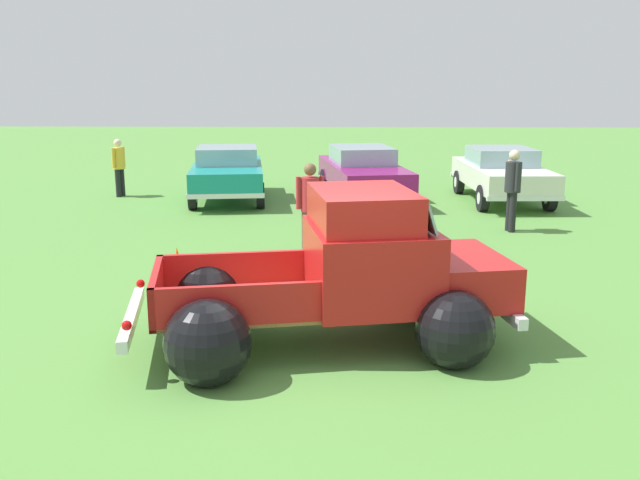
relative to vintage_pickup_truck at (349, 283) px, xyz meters
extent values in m
plane|color=#548C3D|center=(-0.38, -0.07, -0.76)|extent=(80.00, 80.00, 0.00)
cylinder|color=black|center=(0.89, 1.05, -0.38)|extent=(0.79, 0.35, 0.76)
cylinder|color=silver|center=(0.89, 1.05, -0.38)|extent=(0.38, 0.29, 0.34)
cylinder|color=black|center=(1.20, -0.66, -0.38)|extent=(0.79, 0.35, 0.76)
cylinder|color=silver|center=(1.20, -0.66, -0.38)|extent=(0.38, 0.29, 0.34)
cylinder|color=black|center=(-1.87, 0.54, -0.38)|extent=(0.79, 0.35, 0.76)
cylinder|color=silver|center=(-1.87, 0.54, -0.38)|extent=(0.38, 0.29, 0.34)
cylinder|color=black|center=(-1.55, -1.17, -0.38)|extent=(0.79, 0.35, 0.76)
cylinder|color=silver|center=(-1.55, -1.17, -0.38)|extent=(0.38, 0.29, 0.34)
sphere|color=black|center=(-1.88, 0.59, -0.32)|extent=(1.12, 1.12, 0.96)
sphere|color=black|center=(-1.54, -1.22, -0.32)|extent=(1.12, 1.12, 0.96)
cube|color=olive|center=(-1.32, -0.24, -0.22)|extent=(2.30, 1.89, 0.04)
cube|color=red|center=(-1.45, 0.47, 0.01)|extent=(2.03, 0.45, 0.50)
cube|color=red|center=(-1.18, -0.96, 0.01)|extent=(2.03, 0.45, 0.50)
cube|color=red|center=(-0.35, -0.06, 0.01)|extent=(0.36, 1.53, 0.50)
cube|color=red|center=(-2.28, -0.42, 0.01)|extent=(0.36, 1.53, 0.50)
cube|color=red|center=(0.26, 0.05, 0.24)|extent=(1.74, 1.94, 0.95)
cube|color=red|center=(0.16, 0.03, 0.94)|extent=(1.41, 1.72, 0.45)
cube|color=#8CADB7|center=(0.79, 0.15, 0.92)|extent=(0.41, 1.46, 0.38)
cube|color=red|center=(1.29, 0.24, 0.04)|extent=(1.52, 1.82, 0.55)
sphere|color=black|center=(0.88, 1.08, -0.34)|extent=(1.07, 1.07, 0.92)
sphere|color=black|center=(1.21, -0.69, -0.34)|extent=(1.07, 1.07, 0.92)
cube|color=silver|center=(-2.58, -0.48, -0.30)|extent=(0.48, 1.97, 0.14)
cube|color=silver|center=(1.82, 0.34, -0.30)|extent=(0.48, 1.97, 0.14)
sphere|color=red|center=(-2.69, 0.31, -0.12)|extent=(0.13, 0.13, 0.11)
sphere|color=red|center=(-2.40, -1.25, -0.12)|extent=(0.13, 0.13, 0.11)
cylinder|color=black|center=(-2.12, 9.12, -0.43)|extent=(0.28, 0.68, 0.66)
cylinder|color=silver|center=(-2.12, 9.12, -0.43)|extent=(0.25, 0.32, 0.30)
cylinder|color=black|center=(-3.81, 8.91, -0.43)|extent=(0.28, 0.68, 0.66)
cylinder|color=silver|center=(-3.81, 8.91, -0.43)|extent=(0.25, 0.32, 0.30)
cylinder|color=black|center=(-2.46, 11.77, -0.43)|extent=(0.28, 0.68, 0.66)
cylinder|color=silver|center=(-2.46, 11.77, -0.43)|extent=(0.25, 0.32, 0.30)
cylinder|color=black|center=(-4.15, 11.55, -0.43)|extent=(0.28, 0.68, 0.66)
cylinder|color=silver|center=(-4.15, 11.55, -0.43)|extent=(0.25, 0.32, 0.30)
cube|color=teal|center=(-3.13, 10.34, -0.05)|extent=(2.35, 4.37, 0.55)
cube|color=#8CADB7|center=(-3.15, 10.50, 0.45)|extent=(1.80, 1.94, 0.45)
cube|color=silver|center=(-3.39, 12.37, -0.31)|extent=(1.89, 0.34, 0.12)
cube|color=silver|center=(-2.87, 8.31, -0.31)|extent=(1.89, 0.34, 0.12)
cylinder|color=black|center=(1.61, 9.19, -0.43)|extent=(0.31, 0.68, 0.66)
cylinder|color=silver|center=(1.61, 9.19, -0.43)|extent=(0.26, 0.33, 0.30)
cylinder|color=black|center=(-0.01, 8.90, -0.43)|extent=(0.31, 0.68, 0.66)
cylinder|color=silver|center=(-0.01, 8.90, -0.43)|extent=(0.26, 0.33, 0.30)
cylinder|color=black|center=(1.09, 12.12, -0.43)|extent=(0.31, 0.68, 0.66)
cylinder|color=silver|center=(1.09, 12.12, -0.43)|extent=(0.26, 0.33, 0.30)
cylinder|color=black|center=(-0.52, 11.84, -0.43)|extent=(0.31, 0.68, 0.66)
cylinder|color=silver|center=(-0.52, 11.84, -0.43)|extent=(0.26, 0.33, 0.30)
cube|color=#8C1466|center=(0.54, 10.51, -0.05)|extent=(2.54, 4.89, 0.55)
cube|color=#8CADB7|center=(0.51, 10.70, 0.45)|extent=(1.83, 2.19, 0.45)
cube|color=silver|center=(0.14, 12.77, -0.31)|extent=(1.81, 0.41, 0.12)
cube|color=silver|center=(0.94, 8.26, -0.31)|extent=(1.81, 0.41, 0.12)
cylinder|color=black|center=(5.14, 8.93, -0.43)|extent=(0.23, 0.67, 0.66)
cylinder|color=silver|center=(5.14, 8.93, -0.43)|extent=(0.22, 0.31, 0.30)
cylinder|color=black|center=(3.46, 8.86, -0.43)|extent=(0.23, 0.67, 0.66)
cylinder|color=silver|center=(3.46, 8.86, -0.43)|extent=(0.22, 0.31, 0.30)
cylinder|color=black|center=(5.03, 11.70, -0.43)|extent=(0.23, 0.67, 0.66)
cylinder|color=silver|center=(5.03, 11.70, -0.43)|extent=(0.22, 0.31, 0.30)
cylinder|color=black|center=(3.34, 11.63, -0.43)|extent=(0.23, 0.67, 0.66)
cylinder|color=silver|center=(3.34, 11.63, -0.43)|extent=(0.22, 0.31, 0.30)
cube|color=silver|center=(4.24, 10.28, -0.05)|extent=(1.99, 4.41, 0.55)
cube|color=#8CADB7|center=(4.24, 10.45, 0.45)|extent=(1.64, 1.89, 0.45)
cube|color=silver|center=(4.15, 12.40, -0.31)|extent=(1.87, 0.18, 0.12)
cube|color=silver|center=(4.33, 8.15, -0.31)|extent=(1.87, 0.18, 0.12)
cylinder|color=#4C4742|center=(-0.73, 4.32, -0.34)|extent=(0.18, 0.18, 0.84)
cylinder|color=#4C4742|center=(-0.57, 4.36, -0.34)|extent=(0.18, 0.18, 0.84)
cylinder|color=#B2262D|center=(-0.65, 4.34, 0.40)|extent=(0.41, 0.41, 0.63)
cylinder|color=#B2262D|center=(-0.87, 4.29, 0.43)|extent=(0.11, 0.11, 0.60)
cylinder|color=#B2262D|center=(-0.44, 4.40, 0.43)|extent=(0.11, 0.11, 0.60)
sphere|color=brown|center=(-0.65, 4.34, 0.85)|extent=(0.27, 0.27, 0.23)
cylinder|color=black|center=(3.61, 6.46, -0.33)|extent=(0.17, 0.17, 0.86)
cylinder|color=black|center=(3.58, 6.62, -0.33)|extent=(0.17, 0.17, 0.86)
cylinder|color=#26262B|center=(3.60, 6.54, 0.42)|extent=(0.39, 0.39, 0.64)
cylinder|color=#26262B|center=(3.63, 6.32, 0.45)|extent=(0.10, 0.10, 0.61)
cylinder|color=beige|center=(3.56, 6.76, 0.45)|extent=(0.10, 0.10, 0.61)
sphere|color=beige|center=(3.60, 6.54, 0.89)|extent=(0.26, 0.26, 0.23)
cylinder|color=black|center=(-6.22, 10.93, -0.37)|extent=(0.19, 0.19, 0.78)
cylinder|color=black|center=(-6.28, 10.77, -0.37)|extent=(0.19, 0.19, 0.78)
cylinder|color=gold|center=(-6.25, 10.85, 0.32)|extent=(0.44, 0.44, 0.58)
cylinder|color=gold|center=(-6.18, 11.05, 0.34)|extent=(0.12, 0.12, 0.56)
cylinder|color=gold|center=(-6.33, 10.64, 0.34)|extent=(0.12, 0.12, 0.56)
sphere|color=beige|center=(-6.25, 10.85, 0.74)|extent=(0.27, 0.27, 0.21)
cube|color=black|center=(-2.69, 2.33, -0.74)|extent=(0.36, 0.36, 0.03)
cone|color=orange|center=(-2.69, 2.33, -0.43)|extent=(0.28, 0.28, 0.60)
cylinder|color=white|center=(-2.69, 2.33, -0.34)|extent=(0.17, 0.17, 0.08)
camera|label=1|loc=(-0.15, -8.18, 2.46)|focal=38.73mm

